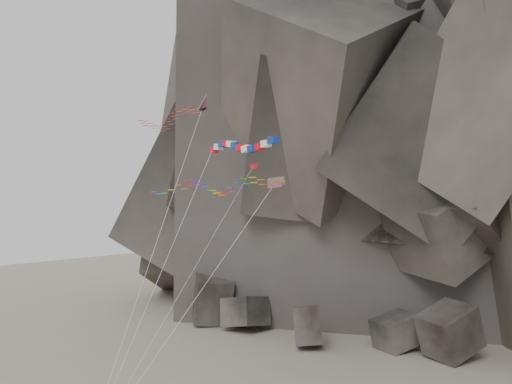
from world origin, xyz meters
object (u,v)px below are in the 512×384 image
Objects in this scene: delta_kite at (166,119)px; pennant_kite at (224,217)px; banner_kite at (239,147)px; parafoil_kite at (206,186)px.

delta_kite is 15.58m from pennant_kite.
delta_kite is 1.22× the size of banner_kite.
banner_kite is 1.08× the size of pennant_kite.
pennant_kite is (11.55, -4.40, -9.48)m from delta_kite.
delta_kite reaches higher than parafoil_kite.
parafoil_kite is (-5.31, 1.98, -2.91)m from banner_kite.
pennant_kite is (2.79, -0.90, -2.57)m from parafoil_kite.
delta_kite reaches higher than banner_kite.
banner_kite is (14.08, -5.49, -4.00)m from delta_kite.
banner_kite is 6.38m from parafoil_kite.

